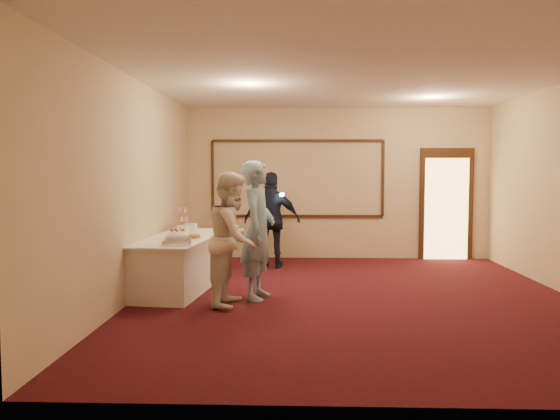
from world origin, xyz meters
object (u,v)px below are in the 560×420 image
object	(u,v)px
buffet_table	(181,262)
guest	(272,220)
cupcake_stand	(183,221)
plate_stack_a	(183,231)
woman	(233,239)
tart	(192,237)
pavlova_tray	(177,238)
man	(258,230)
plate_stack_b	(191,229)

from	to	relation	value
buffet_table	guest	xyz separation A→B (m)	(1.27, 1.78, 0.48)
cupcake_stand	plate_stack_a	xyz separation A→B (m)	(0.18, -0.81, -0.07)
buffet_table	woman	xyz separation A→B (m)	(0.90, -0.98, 0.48)
buffet_table	tart	distance (m)	0.52
pavlova_tray	guest	xyz separation A→B (m)	(1.13, 2.62, 0.02)
tart	pavlova_tray	bearing A→B (deg)	-96.77
buffet_table	woman	distance (m)	1.41
cupcake_stand	tart	distance (m)	1.22
guest	plate_stack_a	bearing A→B (deg)	60.48
guest	woman	bearing A→B (deg)	89.67
man	plate_stack_b	bearing A→B (deg)	57.59
cupcake_stand	tart	world-z (taller)	cupcake_stand
man	buffet_table	bearing A→B (deg)	71.66
guest	cupcake_stand	bearing A→B (deg)	38.37
pavlova_tray	woman	bearing A→B (deg)	-10.23
plate_stack_a	buffet_table	bearing A→B (deg)	-99.04
plate_stack_a	tart	distance (m)	0.40
man	plate_stack_a	bearing A→B (deg)	67.59
plate_stack_b	woman	bearing A→B (deg)	-58.92
pavlova_tray	plate_stack_b	bearing A→B (deg)	92.67
man	guest	xyz separation A→B (m)	(0.07, 2.42, -0.07)
pavlova_tray	plate_stack_b	xyz separation A→B (m)	(-0.06, 1.21, 0.00)
woman	plate_stack_b	bearing A→B (deg)	38.18
tart	woman	size ratio (longest dim) A/B	0.16
plate_stack_a	plate_stack_b	bearing A→B (deg)	75.15
cupcake_stand	tart	bearing A→B (deg)	-71.72
pavlova_tray	tart	bearing A→B (deg)	83.23
plate_stack_a	guest	bearing A→B (deg)	53.10
pavlova_tray	guest	bearing A→B (deg)	66.67
plate_stack_b	man	distance (m)	1.51
plate_stack_a	plate_stack_b	distance (m)	0.27
buffet_table	cupcake_stand	distance (m)	1.07
pavlova_tray	man	size ratio (longest dim) A/B	0.29
plate_stack_a	woman	size ratio (longest dim) A/B	0.11
tart	guest	size ratio (longest dim) A/B	0.16
buffet_table	woman	size ratio (longest dim) A/B	1.48
man	tart	bearing A→B (deg)	77.50
woman	guest	size ratio (longest dim) A/B	1.00
cupcake_stand	plate_stack_b	bearing A→B (deg)	-65.16
plate_stack_a	plate_stack_b	size ratio (longest dim) A/B	0.95
tart	guest	bearing A→B (deg)	62.30
pavlova_tray	plate_stack_a	xyz separation A→B (m)	(-0.13, 0.95, -0.00)
cupcake_stand	plate_stack_a	world-z (taller)	cupcake_stand
plate_stack_b	tart	world-z (taller)	plate_stack_b
cupcake_stand	plate_stack_b	size ratio (longest dim) A/B	2.06
cupcake_stand	tart	xyz separation A→B (m)	(0.38, -1.15, -0.12)
tart	buffet_table	bearing A→B (deg)	132.11
tart	man	bearing A→B (deg)	-22.30
plate_stack_a	man	bearing A→B (deg)	-32.21
pavlova_tray	plate_stack_a	world-z (taller)	pavlova_tray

